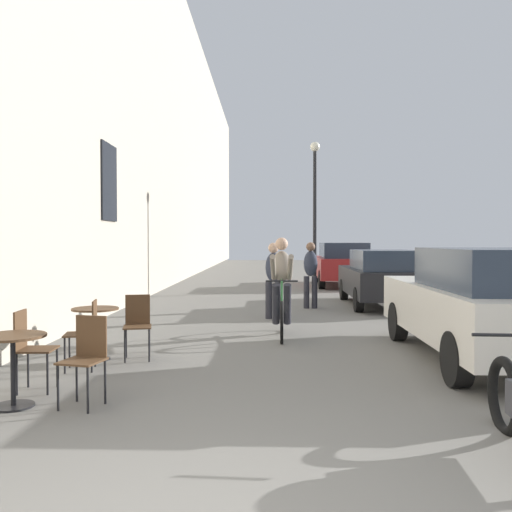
{
  "coord_description": "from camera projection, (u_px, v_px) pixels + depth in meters",
  "views": [
    {
      "loc": [
        0.3,
        -2.69,
        1.65
      ],
      "look_at": [
        -0.08,
        16.9,
        1.11
      ],
      "focal_mm": 38.21,
      "sensor_mm": 36.0,
      "label": 1
    }
  ],
  "objects": [
    {
      "name": "parked_car_third",
      "position": [
        342.0,
        263.0,
        19.96
      ],
      "size": [
        1.97,
        4.49,
        1.58
      ],
      "color": "maroon",
      "rests_on": "ground_plane"
    },
    {
      "name": "cafe_table_mid",
      "position": [
        95.0,
        322.0,
        7.55
      ],
      "size": [
        0.64,
        0.64,
        0.72
      ],
      "color": "black",
      "rests_on": "ground_plane"
    },
    {
      "name": "cafe_table_near",
      "position": [
        13.0,
        355.0,
        5.39
      ],
      "size": [
        0.64,
        0.64,
        0.72
      ],
      "color": "black",
      "rests_on": "ground_plane"
    },
    {
      "name": "cafe_chair_near_toward_street",
      "position": [
        86.0,
        354.0,
        5.46
      ],
      "size": [
        0.46,
        0.46,
        0.89
      ],
      "color": "black",
      "rests_on": "ground_plane"
    },
    {
      "name": "parked_car_second",
      "position": [
        381.0,
        277.0,
        13.78
      ],
      "size": [
        1.74,
        4.03,
        1.43
      ],
      "color": "black",
      "rests_on": "ground_plane"
    },
    {
      "name": "cafe_chair_near_toward_wall",
      "position": [
        30.0,
        344.0,
        5.96
      ],
      "size": [
        0.4,
        0.4,
        0.89
      ],
      "color": "black",
      "rests_on": "ground_plane"
    },
    {
      "name": "cafe_chair_mid_toward_street",
      "position": [
        138.0,
        322.0,
        7.61
      ],
      "size": [
        0.45,
        0.45,
        0.89
      ],
      "color": "black",
      "rests_on": "ground_plane"
    },
    {
      "name": "parked_car_nearest",
      "position": [
        485.0,
        303.0,
        7.42
      ],
      "size": [
        1.88,
        4.39,
        1.55
      ],
      "color": "beige",
      "rests_on": "ground_plane"
    },
    {
      "name": "pedestrian_near",
      "position": [
        273.0,
        276.0,
        11.49
      ],
      "size": [
        0.37,
        0.28,
        1.61
      ],
      "color": "#26262D",
      "rests_on": "ground_plane"
    },
    {
      "name": "cyclist_on_bicycle",
      "position": [
        282.0,
        289.0,
        9.41
      ],
      "size": [
        0.52,
        1.76,
        1.74
      ],
      "color": "black",
      "rests_on": "ground_plane"
    },
    {
      "name": "street_lamp",
      "position": [
        315.0,
        197.0,
        17.88
      ],
      "size": [
        0.32,
        0.32,
        4.9
      ],
      "color": "black",
      "rests_on": "ground_plane"
    },
    {
      "name": "building_facade_left",
      "position": [
        144.0,
        97.0,
        16.62
      ],
      "size": [
        0.54,
        68.0,
        12.13
      ],
      "color": "#B7AD99",
      "rests_on": "ground_plane"
    },
    {
      "name": "pedestrian_mid",
      "position": [
        311.0,
        271.0,
        13.3
      ],
      "size": [
        0.36,
        0.27,
        1.62
      ],
      "color": "#26262D",
      "rests_on": "ground_plane"
    },
    {
      "name": "cafe_chair_mid_toward_wall",
      "position": [
        86.0,
        330.0,
        6.95
      ],
      "size": [
        0.44,
        0.44,
        0.89
      ],
      "color": "black",
      "rests_on": "ground_plane"
    }
  ]
}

